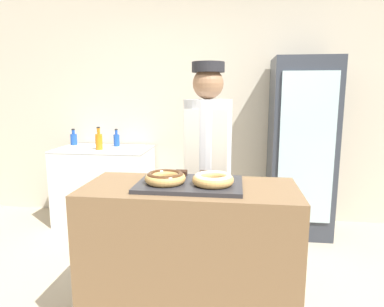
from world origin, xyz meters
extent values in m
cube|color=beige|center=(0.00, 2.13, 1.35)|extent=(8.00, 0.06, 2.70)
cube|color=brown|center=(0.00, 0.00, 0.48)|extent=(1.28, 0.57, 0.96)
cube|color=#2D2D33|center=(0.00, 0.00, 0.97)|extent=(0.62, 0.42, 0.02)
torus|color=tan|center=(-0.14, -0.04, 1.02)|extent=(0.24, 0.24, 0.06)
torus|color=#472814|center=(-0.14, -0.04, 1.03)|extent=(0.22, 0.22, 0.04)
torus|color=tan|center=(0.14, -0.04, 1.02)|extent=(0.24, 0.24, 0.06)
torus|color=beige|center=(0.14, -0.04, 1.03)|extent=(0.22, 0.22, 0.04)
cube|color=black|center=(-0.08, 0.16, 1.00)|extent=(0.07, 0.07, 0.03)
cube|color=black|center=(0.08, 0.16, 1.00)|extent=(0.07, 0.07, 0.03)
cylinder|color=#4C4C51|center=(0.06, 0.58, 0.42)|extent=(0.26, 0.26, 0.84)
cylinder|color=silver|center=(0.06, 0.58, 1.15)|extent=(0.36, 0.36, 0.63)
cube|color=silver|center=(0.06, 0.41, 0.74)|extent=(0.30, 0.02, 1.32)
sphere|color=#936B4C|center=(0.06, 0.58, 1.58)|extent=(0.23, 0.23, 0.23)
cylinder|color=#232328|center=(0.06, 0.58, 1.69)|extent=(0.24, 0.24, 0.07)
cube|color=#333842|center=(0.95, 1.75, 0.93)|extent=(0.64, 0.61, 1.86)
cube|color=silver|center=(0.95, 1.44, 0.97)|extent=(0.53, 0.02, 1.49)
cube|color=white|center=(-1.24, 1.75, 0.44)|extent=(1.06, 0.63, 0.88)
cube|color=gray|center=(-1.24, 1.75, 0.86)|extent=(1.06, 0.63, 0.01)
cylinder|color=#1E4CB2|center=(-1.14, 1.92, 0.95)|extent=(0.07, 0.07, 0.14)
cylinder|color=#1E4CB2|center=(-1.14, 1.92, 1.05)|extent=(0.03, 0.03, 0.05)
cylinder|color=black|center=(-1.14, 1.92, 1.08)|extent=(0.04, 0.04, 0.01)
cylinder|color=orange|center=(-1.25, 1.66, 0.97)|extent=(0.08, 0.08, 0.17)
cylinder|color=orange|center=(-1.25, 1.66, 1.09)|extent=(0.03, 0.03, 0.07)
cylinder|color=black|center=(-1.25, 1.66, 1.13)|extent=(0.04, 0.04, 0.01)
cylinder|color=#1E4CB2|center=(-1.69, 1.95, 0.95)|extent=(0.08, 0.08, 0.13)
cylinder|color=#1E4CB2|center=(-1.69, 1.95, 1.04)|extent=(0.04, 0.04, 0.05)
cylinder|color=black|center=(-1.69, 1.95, 1.07)|extent=(0.04, 0.04, 0.01)
camera|label=1|loc=(0.26, -1.96, 1.52)|focal=32.00mm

